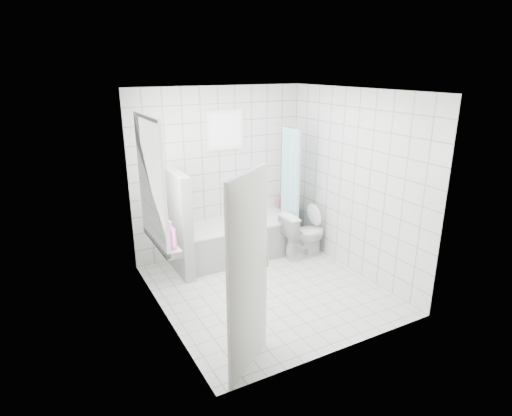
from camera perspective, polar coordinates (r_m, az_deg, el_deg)
ground at (r=5.89m, az=1.50°, el=-10.72°), size 3.00×3.00×0.00m
ceiling at (r=5.15m, az=1.75°, el=15.42°), size 3.00×3.00×0.00m
wall_back at (r=6.67m, az=-4.86°, el=4.77°), size 2.80×0.02×2.60m
wall_front at (r=4.23m, az=11.87°, el=-3.80°), size 2.80×0.02×2.60m
wall_left at (r=4.86m, az=-12.81°, el=-0.88°), size 0.02×3.00×2.60m
wall_right at (r=6.18m, az=12.95°, el=3.24°), size 0.02×3.00×2.60m
window_left at (r=5.07m, az=-13.51°, el=3.40°), size 0.01×0.90×1.40m
window_back at (r=6.55m, az=-4.04°, el=10.32°), size 0.50×0.01×0.50m
window_sill at (r=5.31m, az=-12.45°, el=-4.26°), size 0.18×1.02×0.08m
door at (r=4.07m, az=-1.06°, el=-8.95°), size 0.66×0.51×2.00m
bathtub at (r=6.71m, az=-2.44°, el=-4.19°), size 1.79×0.77×0.58m
partition_wall at (r=6.17m, az=-10.33°, el=-1.98°), size 0.15×0.85×1.50m
tiled_ledge at (r=7.39m, az=3.87°, el=-2.16°), size 0.40×0.24×0.55m
toilet at (r=6.73m, az=6.38°, el=-3.51°), size 0.72×0.41×0.73m
curtain_rod at (r=6.64m, az=4.06°, el=10.86°), size 0.02×0.80×0.02m
shower_curtain at (r=6.71m, az=4.48°, el=3.08°), size 0.14×0.48×1.78m
tub_faucet at (r=6.84m, az=-2.99°, el=1.25°), size 0.18×0.06×0.06m
sill_bottles at (r=5.13m, az=-12.07°, el=-2.89°), size 0.15×0.76×0.33m
ledge_bottles at (r=7.24m, az=4.07°, el=0.70°), size 0.21×0.16×0.26m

